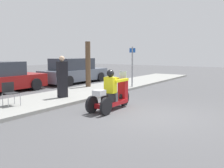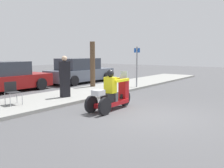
% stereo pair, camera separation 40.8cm
% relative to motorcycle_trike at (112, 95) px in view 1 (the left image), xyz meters
% --- Properties ---
extents(ground_plane, '(60.00, 60.00, 0.00)m').
position_rel_motorcycle_trike_xyz_m(ground_plane, '(-0.04, -1.53, -0.51)').
color(ground_plane, '#4C4C4F').
extents(sidewalk_strip, '(28.00, 2.80, 0.12)m').
position_rel_motorcycle_trike_xyz_m(sidewalk_strip, '(-0.04, 3.07, -0.45)').
color(sidewalk_strip, gray).
rests_on(sidewalk_strip, ground).
extents(motorcycle_trike, '(2.18, 0.67, 1.42)m').
position_rel_motorcycle_trike_xyz_m(motorcycle_trike, '(0.00, 0.00, 0.00)').
color(motorcycle_trike, black).
rests_on(motorcycle_trike, ground).
extents(spectator_end_of_line, '(0.46, 0.35, 1.74)m').
position_rel_motorcycle_trike_xyz_m(spectator_end_of_line, '(0.34, 2.72, 0.45)').
color(spectator_end_of_line, black).
rests_on(spectator_end_of_line, sidewalk_strip).
extents(folding_chair_curbside, '(0.52, 0.52, 0.82)m').
position_rel_motorcycle_trike_xyz_m(folding_chair_curbside, '(-1.87, 3.13, 0.11)').
color(folding_chair_curbside, '#A5A8AD').
rests_on(folding_chair_curbside, sidewalk_strip).
extents(parked_car_lot_left, '(4.89, 2.10, 1.63)m').
position_rel_motorcycle_trike_xyz_m(parked_car_lot_left, '(5.20, 6.48, 0.25)').
color(parked_car_lot_left, slate).
rests_on(parked_car_lot_left, ground).
extents(tree_trunk, '(0.28, 0.28, 2.48)m').
position_rel_motorcycle_trike_xyz_m(tree_trunk, '(3.61, 4.00, 0.85)').
color(tree_trunk, brown).
rests_on(tree_trunk, sidewalk_strip).
extents(street_sign, '(0.08, 0.36, 2.20)m').
position_rel_motorcycle_trike_xyz_m(street_sign, '(4.90, 1.92, 0.81)').
color(street_sign, gray).
rests_on(street_sign, sidewalk_strip).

